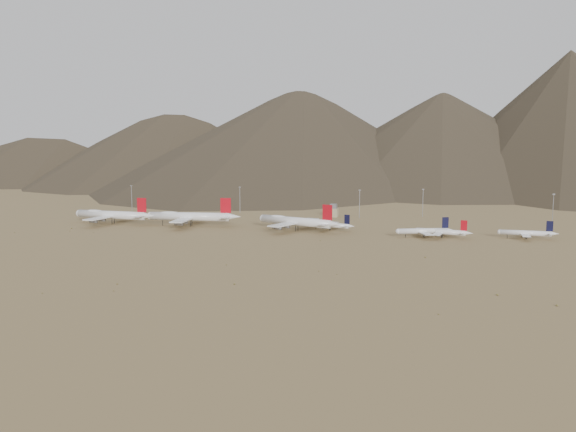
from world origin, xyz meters
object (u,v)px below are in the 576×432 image
(narrowbody_a, at_px, (330,225))
(narrowbody_b, at_px, (424,231))
(control_tower, at_px, (333,211))
(widebody_east, at_px, (296,221))
(widebody_centre, at_px, (190,216))
(widebody_west, at_px, (112,215))

(narrowbody_a, bearing_deg, narrowbody_b, 2.80)
(control_tower, bearing_deg, widebody_east, -97.60)
(narrowbody_a, relative_size, control_tower, 3.21)
(widebody_centre, xyz_separation_m, narrowbody_a, (114.05, 6.85, -3.83))
(widebody_east, relative_size, control_tower, 5.87)
(widebody_west, distance_m, widebody_east, 157.71)
(widebody_centre, relative_size, narrowbody_a, 2.04)
(widebody_centre, xyz_separation_m, narrowbody_b, (184.94, -8.81, -3.43))
(widebody_centre, distance_m, widebody_east, 89.29)
(widebody_west, height_order, narrowbody_b, widebody_west)
(widebody_centre, xyz_separation_m, widebody_east, (89.23, -3.09, -0.51))
(widebody_east, distance_m, narrowbody_b, 95.92)
(narrowbody_b, bearing_deg, control_tower, 108.92)
(narrowbody_b, bearing_deg, narrowbody_a, 146.17)
(narrowbody_a, relative_size, narrowbody_b, 0.94)
(widebody_centre, relative_size, control_tower, 6.54)
(widebody_west, distance_m, widebody_centre, 68.62)
(widebody_centre, distance_m, narrowbody_a, 114.32)
(widebody_east, relative_size, narrowbody_a, 1.83)
(widebody_east, height_order, control_tower, widebody_east)
(widebody_west, relative_size, narrowbody_a, 1.98)
(control_tower, bearing_deg, narrowbody_a, -81.43)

